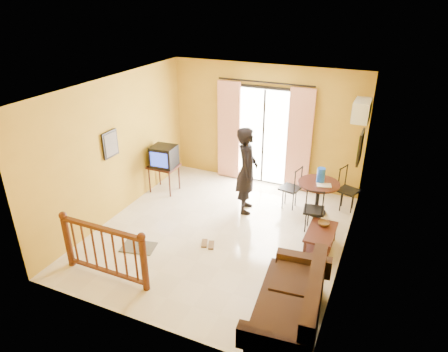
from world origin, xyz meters
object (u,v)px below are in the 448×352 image
at_px(television, 164,156).
at_px(coffee_table, 320,237).
at_px(dining_table, 318,189).
at_px(sofa, 293,306).
at_px(standing_person, 247,170).

height_order(television, coffee_table, television).
bearing_deg(coffee_table, television, 167.20).
relative_size(television, dining_table, 0.66).
xyz_separation_m(television, coffee_table, (3.72, -0.85, -0.62)).
height_order(dining_table, sofa, sofa).
bearing_deg(sofa, dining_table, 90.18).
bearing_deg(television, standing_person, -5.86).
xyz_separation_m(dining_table, sofa, (0.33, -3.19, -0.23)).
bearing_deg(dining_table, television, -173.18).
xyz_separation_m(sofa, standing_person, (-1.72, 2.72, 0.59)).
relative_size(dining_table, coffee_table, 0.99).
bearing_deg(dining_table, sofa, -84.03).
bearing_deg(sofa, standing_person, 116.61).
bearing_deg(television, coffee_table, -16.74).
xyz_separation_m(dining_table, standing_person, (-1.39, -0.47, 0.36)).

